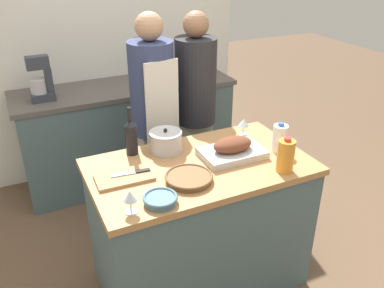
{
  "coord_description": "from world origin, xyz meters",
  "views": [
    {
      "loc": [
        -0.93,
        -1.85,
        2.08
      ],
      "look_at": [
        0.0,
        0.11,
        0.97
      ],
      "focal_mm": 38.0,
      "sensor_mm": 36.0,
      "label": 1
    }
  ],
  "objects_px": {
    "cutting_board": "(124,177)",
    "wicker_basket": "(189,178)",
    "milk_jug": "(280,138)",
    "person_cook_aproned": "(153,116)",
    "knife_chef": "(132,173)",
    "stock_pot": "(166,141)",
    "condiment_bottle_short": "(153,68)",
    "wine_glass_right": "(244,123)",
    "roasting_pan": "(232,149)",
    "juice_jug": "(286,156)",
    "person_cook_guest": "(196,106)",
    "mixing_bowl": "(160,199)",
    "stand_mixer": "(41,82)",
    "wine_bottle_green": "(131,136)",
    "condiment_bottle_tall": "(184,64)",
    "wine_glass_left": "(130,197)"
  },
  "relations": [
    {
      "from": "milk_jug",
      "to": "knife_chef",
      "type": "relative_size",
      "value": 0.84
    },
    {
      "from": "juice_jug",
      "to": "wine_bottle_green",
      "type": "distance_m",
      "value": 0.91
    },
    {
      "from": "roasting_pan",
      "to": "juice_jug",
      "type": "xyz_separation_m",
      "value": [
        0.18,
        -0.27,
        0.05
      ]
    },
    {
      "from": "mixing_bowl",
      "to": "knife_chef",
      "type": "distance_m",
      "value": 0.31
    },
    {
      "from": "cutting_board",
      "to": "wicker_basket",
      "type": "bearing_deg",
      "value": -28.84
    },
    {
      "from": "milk_jug",
      "to": "condiment_bottle_short",
      "type": "relative_size",
      "value": 0.9
    },
    {
      "from": "person_cook_aproned",
      "to": "stock_pot",
      "type": "bearing_deg",
      "value": -107.64
    },
    {
      "from": "cutting_board",
      "to": "stand_mixer",
      "type": "xyz_separation_m",
      "value": [
        -0.24,
        1.39,
        0.16
      ]
    },
    {
      "from": "stock_pot",
      "to": "condiment_bottle_short",
      "type": "xyz_separation_m",
      "value": [
        0.42,
        1.33,
        0.05
      ]
    },
    {
      "from": "juice_jug",
      "to": "milk_jug",
      "type": "relative_size",
      "value": 1.11
    },
    {
      "from": "condiment_bottle_short",
      "to": "person_cook_guest",
      "type": "height_order",
      "value": "person_cook_guest"
    },
    {
      "from": "juice_jug",
      "to": "wine_bottle_green",
      "type": "height_order",
      "value": "wine_bottle_green"
    },
    {
      "from": "wine_bottle_green",
      "to": "condiment_bottle_tall",
      "type": "relative_size",
      "value": 1.42
    },
    {
      "from": "juice_jug",
      "to": "knife_chef",
      "type": "bearing_deg",
      "value": 158.49
    },
    {
      "from": "mixing_bowl",
      "to": "condiment_bottle_tall",
      "type": "bearing_deg",
      "value": 62.28
    },
    {
      "from": "cutting_board",
      "to": "wine_bottle_green",
      "type": "bearing_deg",
      "value": 63.37
    },
    {
      "from": "cutting_board",
      "to": "juice_jug",
      "type": "relative_size",
      "value": 1.52
    },
    {
      "from": "stock_pot",
      "to": "stand_mixer",
      "type": "bearing_deg",
      "value": 115.76
    },
    {
      "from": "person_cook_guest",
      "to": "condiment_bottle_short",
      "type": "bearing_deg",
      "value": 110.21
    },
    {
      "from": "knife_chef",
      "to": "stock_pot",
      "type": "bearing_deg",
      "value": 34.79
    },
    {
      "from": "wine_glass_right",
      "to": "knife_chef",
      "type": "relative_size",
      "value": 0.52
    },
    {
      "from": "wine_glass_left",
      "to": "wine_glass_right",
      "type": "height_order",
      "value": "wine_glass_left"
    },
    {
      "from": "roasting_pan",
      "to": "stand_mixer",
      "type": "height_order",
      "value": "stand_mixer"
    },
    {
      "from": "roasting_pan",
      "to": "cutting_board",
      "type": "height_order",
      "value": "roasting_pan"
    },
    {
      "from": "juice_jug",
      "to": "wine_glass_left",
      "type": "relative_size",
      "value": 1.71
    },
    {
      "from": "wicker_basket",
      "to": "wine_glass_right",
      "type": "xyz_separation_m",
      "value": [
        0.57,
        0.37,
        0.06
      ]
    },
    {
      "from": "mixing_bowl",
      "to": "stand_mixer",
      "type": "xyz_separation_m",
      "value": [
        -0.34,
        1.69,
        0.15
      ]
    },
    {
      "from": "roasting_pan",
      "to": "wine_glass_right",
      "type": "distance_m",
      "value": 0.32
    },
    {
      "from": "mixing_bowl",
      "to": "wine_bottle_green",
      "type": "bearing_deg",
      "value": 86.32
    },
    {
      "from": "cutting_board",
      "to": "person_cook_guest",
      "type": "relative_size",
      "value": 0.19
    },
    {
      "from": "juice_jug",
      "to": "stand_mixer",
      "type": "bearing_deg",
      "value": 122.68
    },
    {
      "from": "roasting_pan",
      "to": "milk_jug",
      "type": "xyz_separation_m",
      "value": [
        0.3,
        -0.06,
        0.04
      ]
    },
    {
      "from": "wine_glass_right",
      "to": "wine_bottle_green",
      "type": "bearing_deg",
      "value": 175.2
    },
    {
      "from": "wicker_basket",
      "to": "condiment_bottle_short",
      "type": "xyz_separation_m",
      "value": [
        0.44,
        1.71,
        0.1
      ]
    },
    {
      "from": "mixing_bowl",
      "to": "person_cook_aproned",
      "type": "xyz_separation_m",
      "value": [
        0.34,
        1.0,
        0.01
      ]
    },
    {
      "from": "condiment_bottle_short",
      "to": "condiment_bottle_tall",
      "type": "bearing_deg",
      "value": -2.54
    },
    {
      "from": "stand_mixer",
      "to": "condiment_bottle_short",
      "type": "relative_size",
      "value": 1.7
    },
    {
      "from": "cutting_board",
      "to": "stand_mixer",
      "type": "bearing_deg",
      "value": 99.79
    },
    {
      "from": "person_cook_guest",
      "to": "mixing_bowl",
      "type": "bearing_deg",
      "value": -107.64
    },
    {
      "from": "wine_glass_left",
      "to": "wine_bottle_green",
      "type": "bearing_deg",
      "value": 71.52
    },
    {
      "from": "juice_jug",
      "to": "person_cook_aproned",
      "type": "height_order",
      "value": "person_cook_aproned"
    },
    {
      "from": "wine_bottle_green",
      "to": "person_cook_aproned",
      "type": "height_order",
      "value": "person_cook_aproned"
    },
    {
      "from": "wicker_basket",
      "to": "wine_glass_right",
      "type": "bearing_deg",
      "value": 32.95
    },
    {
      "from": "stock_pot",
      "to": "wine_glass_left",
      "type": "bearing_deg",
      "value": -127.16
    },
    {
      "from": "stock_pot",
      "to": "wine_glass_right",
      "type": "distance_m",
      "value": 0.55
    },
    {
      "from": "wine_glass_right",
      "to": "condiment_bottle_short",
      "type": "height_order",
      "value": "condiment_bottle_short"
    },
    {
      "from": "juice_jug",
      "to": "wine_glass_left",
      "type": "bearing_deg",
      "value": -179.68
    },
    {
      "from": "condiment_bottle_tall",
      "to": "condiment_bottle_short",
      "type": "height_order",
      "value": "condiment_bottle_tall"
    },
    {
      "from": "roasting_pan",
      "to": "wine_bottle_green",
      "type": "height_order",
      "value": "wine_bottle_green"
    },
    {
      "from": "milk_jug",
      "to": "person_cook_aproned",
      "type": "bearing_deg",
      "value": 124.14
    }
  ]
}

